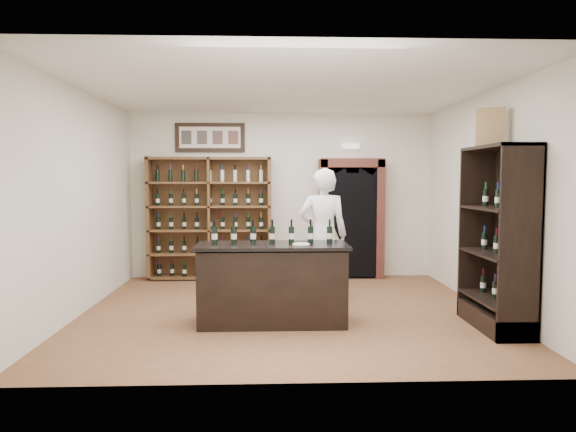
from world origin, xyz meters
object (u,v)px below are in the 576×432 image
(counter_bottle_0, at_px, (215,235))
(shopkeeper, at_px, (323,235))
(wine_crate, at_px, (490,128))
(wine_shelf, at_px, (210,218))
(tasting_counter, at_px, (272,284))
(side_cabinet, at_px, (499,266))

(counter_bottle_0, xyz_separation_m, shopkeeper, (1.48, 1.14, -0.13))
(counter_bottle_0, height_order, wine_crate, wine_crate)
(wine_shelf, bearing_deg, counter_bottle_0, -82.44)
(wine_shelf, xyz_separation_m, wine_crate, (3.81, -2.91, 1.34))
(counter_bottle_0, bearing_deg, tasting_counter, -5.43)
(counter_bottle_0, height_order, side_cabinet, side_cabinet)
(shopkeeper, height_order, wine_crate, wine_crate)
(counter_bottle_0, relative_size, wine_crate, 0.62)
(tasting_counter, xyz_separation_m, side_cabinet, (2.72, -0.30, 0.26))
(wine_crate, bearing_deg, side_cabinet, -69.15)
(wine_shelf, distance_m, shopkeeper, 2.54)
(counter_bottle_0, bearing_deg, shopkeeper, 37.59)
(wine_crate, bearing_deg, tasting_counter, -160.66)
(side_cabinet, bearing_deg, wine_shelf, 139.79)
(side_cabinet, relative_size, shopkeeper, 1.12)
(side_cabinet, distance_m, shopkeeper, 2.49)
(side_cabinet, bearing_deg, wine_crate, 92.06)
(side_cabinet, relative_size, wine_crate, 4.54)
(tasting_counter, distance_m, wine_crate, 3.34)
(shopkeeper, xyz_separation_m, wine_crate, (1.95, -1.18, 1.46))
(wine_shelf, relative_size, counter_bottle_0, 7.33)
(tasting_counter, distance_m, counter_bottle_0, 0.95)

